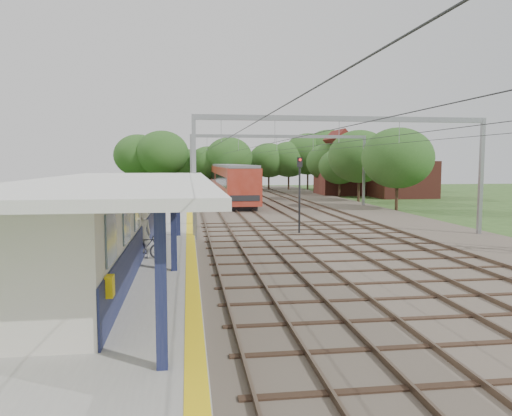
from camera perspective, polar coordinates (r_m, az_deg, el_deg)
ground at (r=14.45m, az=14.75°, el=-12.69°), size 160.00×160.00×0.00m
ballast_bed at (r=43.90m, az=4.54°, el=-0.41°), size 18.00×90.00×0.10m
platform at (r=27.09m, az=-12.27°, el=-3.83°), size 5.00×52.00×0.35m
yellow_stripe at (r=26.98m, az=-7.50°, el=-3.40°), size 0.45×52.00×0.01m
station_building at (r=20.12m, az=-17.83°, el=-1.73°), size 3.41×18.00×3.40m
canopy at (r=18.84m, az=-15.17°, el=2.76°), size 6.40×20.00×3.44m
rail_tracks at (r=43.43m, az=1.32°, el=-0.30°), size 11.80×88.00×0.15m
catenary_system at (r=38.96m, az=5.20°, el=6.90°), size 17.22×88.00×7.00m
tree_band at (r=70.40m, az=-0.30°, el=5.73°), size 31.72×30.88×8.82m
house_near at (r=64.34m, az=16.42°, el=3.83°), size 7.00×6.12×7.89m
house_far at (r=68.12m, az=10.49°, el=4.23°), size 8.00×6.12×8.66m
person at (r=21.49m, az=-12.86°, el=-2.94°), size 0.88×0.72×2.07m
bicycle at (r=21.32m, az=-12.60°, el=-4.42°), size 1.77×0.79×1.03m
train at (r=61.59m, az=-3.29°, el=3.27°), size 3.06×38.04×4.00m
signal_post at (r=30.28m, az=5.00°, el=2.66°), size 0.35×0.30×4.68m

